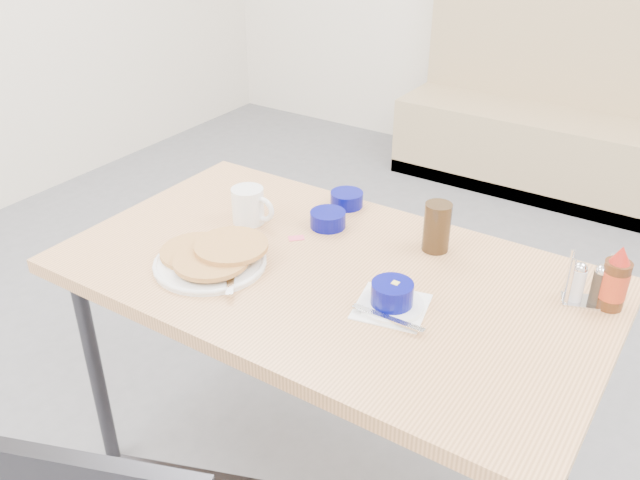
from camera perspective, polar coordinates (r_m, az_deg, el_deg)
The scene contains 11 objects.
booth_bench at distance 4.09m, azimuth 20.50°, elevation 8.61°, with size 1.90×0.56×1.22m.
dining_table at distance 1.78m, azimuth 0.86°, elevation -4.21°, with size 1.40×0.80×0.76m.
pancake_plate at distance 1.78m, azimuth -9.10°, elevation -1.47°, with size 0.31×0.29×0.05m.
coffee_mug at distance 1.96m, azimuth -5.98°, elevation 2.92°, with size 0.14×0.09×0.11m.
grits_setting at distance 1.60m, azimuth 6.07°, elevation -4.82°, with size 0.21×0.20×0.07m.
creamer_bowl at distance 1.94m, azimuth 0.67°, elevation 1.75°, with size 0.10×0.10×0.05m.
butter_bowl at distance 2.06m, azimuth 2.26°, elevation 3.45°, with size 0.10×0.10×0.04m.
amber_tumbler at distance 1.83m, azimuth 9.82°, elevation 1.08°, with size 0.07×0.07×0.14m, color #2F1F0F.
condiment_caddy at distance 1.72m, azimuth 21.61°, elevation -3.67°, with size 0.12×0.09×0.13m.
syrup_bottle at distance 1.72m, azimuth 23.57°, elevation -3.21°, with size 0.06×0.06×0.17m.
sugar_wrapper at distance 1.89m, azimuth -2.00°, elevation 0.16°, with size 0.04×0.03×0.00m, color #F5516F.
Camera 1 is at (0.79, -1.00, 1.69)m, focal length 38.00 mm.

